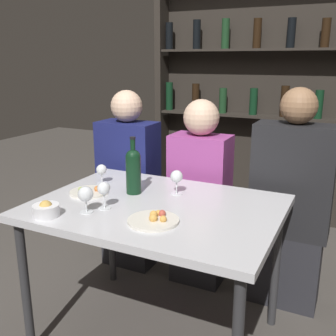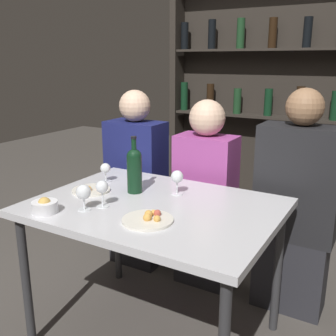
{
  "view_description": "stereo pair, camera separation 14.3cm",
  "coord_description": "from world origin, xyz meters",
  "px_view_note": "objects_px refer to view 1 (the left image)",
  "views": [
    {
      "loc": [
        0.83,
        -1.58,
        1.43
      ],
      "look_at": [
        0.0,
        0.13,
        0.9
      ],
      "focal_mm": 42.0,
      "sensor_mm": 36.0,
      "label": 1
    },
    {
      "loc": [
        0.95,
        -1.51,
        1.43
      ],
      "look_at": [
        0.0,
        0.13,
        0.9
      ],
      "focal_mm": 42.0,
      "sensor_mm": 36.0,
      "label": 2
    }
  ],
  "objects_px": {
    "wine_bottle": "(133,169)",
    "wine_glass_3": "(177,177)",
    "food_plate_1": "(89,192)",
    "seated_person_right": "(290,208)",
    "seated_person_left": "(129,185)",
    "wine_glass_0": "(86,195)",
    "food_plate_0": "(154,219)",
    "wine_glass_1": "(104,190)",
    "snack_bowl": "(46,210)",
    "wine_glass_2": "(102,171)",
    "seated_person_center": "(199,198)"
  },
  "relations": [
    {
      "from": "wine_glass_0",
      "to": "food_plate_0",
      "type": "distance_m",
      "value": 0.34
    },
    {
      "from": "wine_glass_0",
      "to": "wine_glass_1",
      "type": "height_order",
      "value": "wine_glass_1"
    },
    {
      "from": "seated_person_left",
      "to": "seated_person_right",
      "type": "xyz_separation_m",
      "value": [
        1.08,
        0.0,
        0.02
      ]
    },
    {
      "from": "food_plate_1",
      "to": "seated_person_right",
      "type": "bearing_deg",
      "value": 34.38
    },
    {
      "from": "wine_bottle",
      "to": "wine_glass_2",
      "type": "bearing_deg",
      "value": 164.96
    },
    {
      "from": "wine_glass_2",
      "to": "seated_person_center",
      "type": "distance_m",
      "value": 0.67
    },
    {
      "from": "wine_bottle",
      "to": "wine_glass_3",
      "type": "height_order",
      "value": "wine_bottle"
    },
    {
      "from": "wine_glass_1",
      "to": "snack_bowl",
      "type": "relative_size",
      "value": 1.1
    },
    {
      "from": "seated_person_left",
      "to": "seated_person_right",
      "type": "distance_m",
      "value": 1.08
    },
    {
      "from": "wine_glass_3",
      "to": "seated_person_center",
      "type": "height_order",
      "value": "seated_person_center"
    },
    {
      "from": "snack_bowl",
      "to": "food_plate_0",
      "type": "bearing_deg",
      "value": 18.55
    },
    {
      "from": "snack_bowl",
      "to": "seated_person_right",
      "type": "xyz_separation_m",
      "value": [
        0.91,
        0.97,
        -0.18
      ]
    },
    {
      "from": "snack_bowl",
      "to": "seated_person_right",
      "type": "bearing_deg",
      "value": 46.82
    },
    {
      "from": "wine_glass_0",
      "to": "wine_glass_3",
      "type": "height_order",
      "value": "wine_glass_3"
    },
    {
      "from": "wine_glass_0",
      "to": "seated_person_right",
      "type": "height_order",
      "value": "seated_person_right"
    },
    {
      "from": "wine_glass_0",
      "to": "seated_person_center",
      "type": "height_order",
      "value": "seated_person_center"
    },
    {
      "from": "food_plate_1",
      "to": "seated_person_left",
      "type": "height_order",
      "value": "seated_person_left"
    },
    {
      "from": "seated_person_left",
      "to": "wine_bottle",
      "type": "bearing_deg",
      "value": -55.9
    },
    {
      "from": "wine_glass_1",
      "to": "seated_person_center",
      "type": "height_order",
      "value": "seated_person_center"
    },
    {
      "from": "wine_bottle",
      "to": "seated_person_center",
      "type": "relative_size",
      "value": 0.25
    },
    {
      "from": "food_plate_0",
      "to": "snack_bowl",
      "type": "distance_m",
      "value": 0.49
    },
    {
      "from": "wine_glass_0",
      "to": "food_plate_0",
      "type": "xyz_separation_m",
      "value": [
        0.33,
        0.04,
        -0.08
      ]
    },
    {
      "from": "snack_bowl",
      "to": "seated_person_center",
      "type": "bearing_deg",
      "value": 69.87
    },
    {
      "from": "wine_bottle",
      "to": "seated_person_right",
      "type": "bearing_deg",
      "value": 36.29
    },
    {
      "from": "wine_glass_2",
      "to": "snack_bowl",
      "type": "bearing_deg",
      "value": -83.65
    },
    {
      "from": "seated_person_left",
      "to": "seated_person_center",
      "type": "height_order",
      "value": "seated_person_left"
    },
    {
      "from": "wine_bottle",
      "to": "seated_person_center",
      "type": "bearing_deg",
      "value": 72.67
    },
    {
      "from": "wine_bottle",
      "to": "wine_glass_2",
      "type": "height_order",
      "value": "wine_bottle"
    },
    {
      "from": "wine_bottle",
      "to": "food_plate_0",
      "type": "relative_size",
      "value": 1.33
    },
    {
      "from": "wine_bottle",
      "to": "food_plate_1",
      "type": "relative_size",
      "value": 1.48
    },
    {
      "from": "wine_glass_2",
      "to": "snack_bowl",
      "type": "xyz_separation_m",
      "value": [
        0.06,
        -0.51,
        -0.04
      ]
    },
    {
      "from": "wine_bottle",
      "to": "food_plate_0",
      "type": "height_order",
      "value": "wine_bottle"
    },
    {
      "from": "wine_glass_1",
      "to": "food_plate_1",
      "type": "bearing_deg",
      "value": 143.8
    },
    {
      "from": "food_plate_1",
      "to": "seated_person_right",
      "type": "relative_size",
      "value": 0.16
    },
    {
      "from": "wine_glass_2",
      "to": "seated_person_center",
      "type": "bearing_deg",
      "value": 48.27
    },
    {
      "from": "wine_glass_1",
      "to": "seated_person_right",
      "type": "distance_m",
      "value": 1.1
    },
    {
      "from": "wine_glass_2",
      "to": "seated_person_left",
      "type": "height_order",
      "value": "seated_person_left"
    },
    {
      "from": "wine_glass_3",
      "to": "food_plate_1",
      "type": "height_order",
      "value": "wine_glass_3"
    },
    {
      "from": "wine_glass_3",
      "to": "seated_person_left",
      "type": "distance_m",
      "value": 0.76
    },
    {
      "from": "food_plate_0",
      "to": "wine_glass_0",
      "type": "bearing_deg",
      "value": -172.99
    },
    {
      "from": "wine_glass_1",
      "to": "seated_person_center",
      "type": "xyz_separation_m",
      "value": [
        0.18,
        0.78,
        -0.27
      ]
    },
    {
      "from": "wine_glass_1",
      "to": "food_plate_1",
      "type": "distance_m",
      "value": 0.26
    },
    {
      "from": "wine_glass_1",
      "to": "food_plate_0",
      "type": "relative_size",
      "value": 0.58
    },
    {
      "from": "wine_glass_0",
      "to": "seated_person_left",
      "type": "bearing_deg",
      "value": 109.34
    },
    {
      "from": "snack_bowl",
      "to": "food_plate_1",
      "type": "bearing_deg",
      "value": 92.96
    },
    {
      "from": "wine_bottle",
      "to": "wine_glass_1",
      "type": "distance_m",
      "value": 0.25
    },
    {
      "from": "wine_bottle",
      "to": "wine_glass_1",
      "type": "relative_size",
      "value": 2.3
    },
    {
      "from": "seated_person_center",
      "to": "snack_bowl",
      "type": "bearing_deg",
      "value": -110.13
    },
    {
      "from": "wine_glass_0",
      "to": "food_plate_1",
      "type": "xyz_separation_m",
      "value": [
        -0.15,
        0.22,
        -0.08
      ]
    },
    {
      "from": "wine_glass_0",
      "to": "seated_person_center",
      "type": "relative_size",
      "value": 0.1
    }
  ]
}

